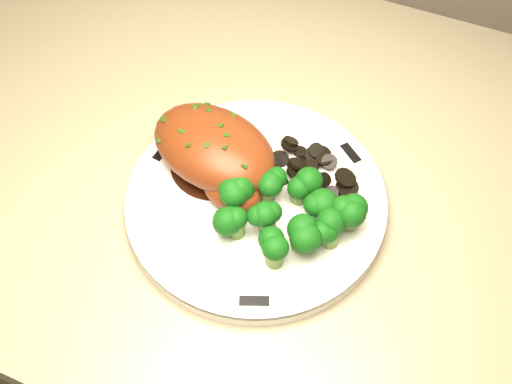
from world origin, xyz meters
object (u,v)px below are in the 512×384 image
at_px(counter, 330,332).
at_px(broccoli_florets, 289,213).
at_px(plate, 256,202).
at_px(chicken_breast, 216,152).

relative_size(counter, broccoli_florets, 15.46).
height_order(plate, broccoli_florets, broccoli_florets).
height_order(chicken_breast, broccoli_florets, chicken_breast).
bearing_deg(plate, chicken_breast, 160.90).
xyz_separation_m(counter, broccoli_florets, (-0.06, -0.12, 0.53)).
distance_m(chicken_breast, broccoli_florets, 0.11).
bearing_deg(broccoli_florets, counter, 64.46).
bearing_deg(plate, counter, 43.66).
distance_m(counter, plate, 0.51).
relative_size(plate, chicken_breast, 1.68).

